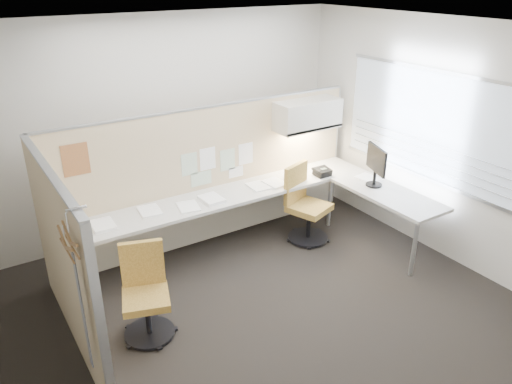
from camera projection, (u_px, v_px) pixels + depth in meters
floor at (240, 315)px, 5.14m from camera, size 5.50×4.50×0.01m
ceiling at (235, 30)px, 3.99m from camera, size 5.50×4.50×0.01m
wall_back at (146, 130)px, 6.29m from camera, size 5.50×0.02×2.80m
wall_front at (439, 325)px, 2.84m from camera, size 5.50×0.02×2.80m
wall_right at (436, 140)px, 5.92m from camera, size 0.02×4.50×2.80m
window_pane at (437, 128)px, 5.85m from camera, size 0.01×2.80×1.30m
partition_back at (211, 176)px, 6.28m from camera, size 4.10×0.06×1.75m
partition_left at (65, 262)px, 4.43m from camera, size 0.06×2.20×1.75m
desk at (256, 202)px, 6.22m from camera, size 4.00×2.07×0.73m
overhead_bin at (308, 115)px, 6.53m from camera, size 0.90×0.36×0.38m
task_light_strip at (307, 130)px, 6.61m from camera, size 0.60×0.06×0.02m
pinned_papers at (217, 163)px, 6.23m from camera, size 1.01×0.00×0.47m
poster at (76, 160)px, 5.24m from camera, size 0.28×0.00×0.35m
chair_left at (146, 295)px, 4.73m from camera, size 0.54×0.56×0.92m
chair_right at (304, 206)px, 6.41m from camera, size 0.59×0.60×0.99m
monitor at (376, 164)px, 6.23m from camera, size 0.21×0.47×0.52m
phone at (322, 172)px, 6.64m from camera, size 0.21×0.20×0.12m
stapler at (288, 176)px, 6.58m from camera, size 0.14×0.09×0.05m
tape_dispenser at (288, 176)px, 6.57m from camera, size 0.11×0.07×0.06m
coat_hook at (72, 257)px, 3.47m from camera, size 0.18×0.43×1.30m
paper_stack_0 at (103, 225)px, 5.34m from camera, size 0.24×0.31×0.03m
paper_stack_1 at (150, 211)px, 5.67m from camera, size 0.26×0.32×0.02m
paper_stack_2 at (212, 199)px, 5.93m from camera, size 0.24×0.31×0.04m
paper_stack_3 at (258, 186)px, 6.32m from camera, size 0.24×0.31×0.02m
paper_stack_4 at (275, 183)px, 6.40m from camera, size 0.25×0.31×0.03m
paper_stack_5 at (368, 178)px, 6.55m from camera, size 0.27×0.33×0.02m
paper_stack_6 at (188, 207)px, 5.77m from camera, size 0.28×0.34×0.02m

